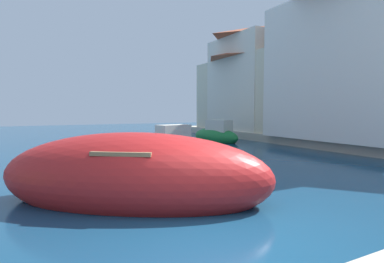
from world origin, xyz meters
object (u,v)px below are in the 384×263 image
object	(u,v)px
waterfront_building_main	(369,56)
moored_boat_2	(216,135)
moored_boat_4	(169,149)
waterfront_building_annex	(258,78)
waterfront_building_far	(256,88)
moored_boat_1	(134,177)

from	to	relation	value
waterfront_building_main	moored_boat_2	bearing A→B (deg)	129.63
moored_boat_4	moored_boat_2	bearing A→B (deg)	-148.01
moored_boat_2	waterfront_building_main	size ratio (longest dim) A/B	0.45
moored_boat_2	waterfront_building_main	distance (m)	9.47
waterfront_building_main	waterfront_building_annex	bearing A→B (deg)	90.00
waterfront_building_far	waterfront_building_annex	bearing A→B (deg)	-90.00
moored_boat_2	waterfront_building_annex	distance (m)	7.15
moored_boat_2	waterfront_building_annex	size ratio (longest dim) A/B	0.51
moored_boat_1	waterfront_building_main	distance (m)	14.93
moored_boat_1	waterfront_building_annex	size ratio (longest dim) A/B	0.78
waterfront_building_main	waterfront_building_annex	xyz separation A→B (m)	(0.00, 8.86, -0.30)
moored_boat_1	waterfront_building_annex	xyz separation A→B (m)	(13.82, 12.55, 3.97)
moored_boat_2	waterfront_building_main	world-z (taller)	waterfront_building_main
moored_boat_1	waterfront_building_main	size ratio (longest dim) A/B	0.69
moored_boat_1	moored_boat_2	xyz separation A→B (m)	(8.47, 10.14, -0.13)
waterfront_building_annex	waterfront_building_far	bearing A→B (deg)	90.00
moored_boat_1	waterfront_building_far	size ratio (longest dim) A/B	0.63
moored_boat_1	waterfront_building_far	world-z (taller)	waterfront_building_far
moored_boat_1	moored_boat_4	bearing A→B (deg)	-85.91
moored_boat_4	waterfront_building_annex	bearing A→B (deg)	-156.24
moored_boat_1	waterfront_building_far	distance (m)	19.12
moored_boat_4	waterfront_building_annex	size ratio (longest dim) A/B	0.42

